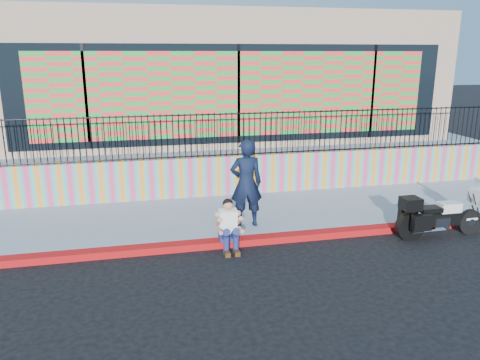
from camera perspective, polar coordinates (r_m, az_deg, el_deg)
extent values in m
plane|color=black|center=(10.40, 4.75, -7.44)|extent=(90.00, 90.00, 0.00)
cube|color=red|center=(10.37, 4.76, -7.06)|extent=(16.00, 0.30, 0.15)
cube|color=gray|center=(11.85, 2.41, -4.12)|extent=(16.00, 3.00, 0.15)
cube|color=#F13F72|center=(13.16, 0.65, 0.70)|extent=(16.00, 0.20, 1.10)
cube|color=gray|center=(18.06, -3.04, 4.43)|extent=(16.00, 10.00, 1.25)
cube|color=tan|center=(17.56, -3.05, 12.76)|extent=(14.00, 8.00, 4.00)
cube|color=black|center=(13.64, -0.17, 10.39)|extent=(12.60, 0.04, 2.80)
cube|color=#F43E36|center=(13.61, -0.15, 10.38)|extent=(11.48, 0.02, 2.40)
cylinder|color=black|center=(11.87, 26.21, -4.60)|extent=(0.59, 0.12, 0.59)
cylinder|color=black|center=(11.01, 20.02, -5.41)|extent=(0.59, 0.12, 0.59)
cube|color=black|center=(11.37, 23.31, -4.29)|extent=(0.84, 0.25, 0.30)
cube|color=silver|center=(11.38, 23.08, -4.73)|extent=(0.35, 0.30, 0.27)
cube|color=silver|center=(11.39, 24.10, -3.03)|extent=(0.49, 0.28, 0.21)
cube|color=black|center=(11.13, 22.13, -3.32)|extent=(0.49, 0.30, 0.11)
cube|color=silver|center=(11.80, 27.14, -1.88)|extent=(0.27, 0.46, 0.37)
cube|color=black|center=(10.81, 20.08, -2.70)|extent=(0.39, 0.37, 0.27)
cube|color=black|center=(10.78, 21.26, -4.86)|extent=(0.43, 0.16, 0.35)
cube|color=black|center=(11.20, 19.78, -3.98)|extent=(0.43, 0.16, 0.35)
cube|color=silver|center=(11.84, 26.26, -4.20)|extent=(0.28, 0.14, 0.05)
imported|color=black|center=(10.56, 0.76, -0.40)|extent=(0.76, 0.52, 2.01)
cube|color=navy|center=(10.01, -1.52, -6.84)|extent=(0.36, 0.28, 0.18)
cube|color=white|center=(9.84, -1.49, -5.04)|extent=(0.38, 0.27, 0.54)
sphere|color=tan|center=(9.69, -1.46, -3.12)|extent=(0.21, 0.21, 0.21)
cube|color=#472814|center=(9.67, -1.60, -8.89)|extent=(0.11, 0.26, 0.10)
cube|color=#472814|center=(9.70, -0.43, -8.79)|extent=(0.11, 0.26, 0.10)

